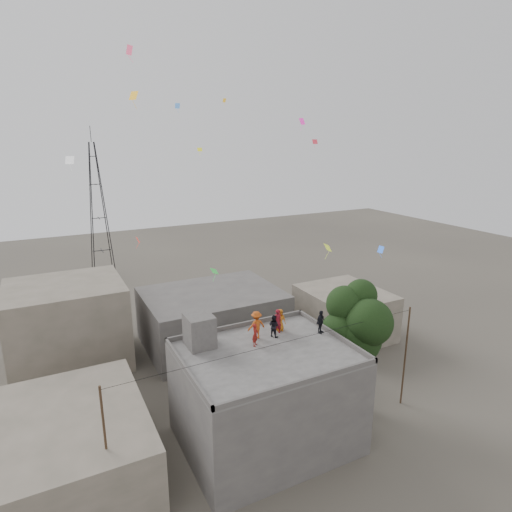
{
  "coord_description": "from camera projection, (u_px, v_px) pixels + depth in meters",
  "views": [
    {
      "loc": [
        -10.98,
        -20.17,
        18.3
      ],
      "look_at": [
        0.79,
        2.86,
        11.24
      ],
      "focal_mm": 30.0,
      "sensor_mm": 36.0,
      "label": 1
    }
  ],
  "objects": [
    {
      "name": "ground",
      "position": [
        265.0,
        440.0,
        26.97
      ],
      "size": [
        140.0,
        140.0,
        0.0
      ],
      "primitive_type": "plane",
      "color": "#433E37",
      "rests_on": "ground"
    },
    {
      "name": "main_building",
      "position": [
        266.0,
        397.0,
        26.17
      ],
      "size": [
        10.0,
        8.0,
        6.1
      ],
      "color": "#4B4846",
      "rests_on": "ground"
    },
    {
      "name": "parapet",
      "position": [
        266.0,
        350.0,
        25.33
      ],
      "size": [
        10.0,
        8.0,
        0.3
      ],
      "color": "#4B4846",
      "rests_on": "main_building"
    },
    {
      "name": "stair_head_box",
      "position": [
        199.0,
        331.0,
        25.93
      ],
      "size": [
        1.6,
        1.8,
        2.0
      ],
      "primitive_type": "cube",
      "color": "#4B4846",
      "rests_on": "main_building"
    },
    {
      "name": "neighbor_west",
      "position": [
        71.0,
        448.0,
        23.33
      ],
      "size": [
        8.0,
        10.0,
        4.0
      ],
      "primitive_type": "cube",
      "color": "#666051",
      "rests_on": "ground"
    },
    {
      "name": "neighbor_north",
      "position": [
        213.0,
        318.0,
        39.22
      ],
      "size": [
        12.0,
        9.0,
        5.0
      ],
      "primitive_type": "cube",
      "color": "#4B4846",
      "rests_on": "ground"
    },
    {
      "name": "neighbor_northwest",
      "position": [
        68.0,
        324.0,
        35.4
      ],
      "size": [
        9.0,
        8.0,
        7.0
      ],
      "primitive_type": "cube",
      "color": "#666051",
      "rests_on": "ground"
    },
    {
      "name": "neighbor_east",
      "position": [
        344.0,
        313.0,
        41.13
      ],
      "size": [
        7.0,
        8.0,
        4.4
      ],
      "primitive_type": "cube",
      "color": "#666051",
      "rests_on": "ground"
    },
    {
      "name": "tree",
      "position": [
        357.0,
        325.0,
        29.11
      ],
      "size": [
        4.9,
        4.6,
        9.1
      ],
      "color": "black",
      "rests_on": "ground"
    },
    {
      "name": "utility_line",
      "position": [
        283.0,
        394.0,
        25.11
      ],
      "size": [
        20.12,
        0.62,
        7.4
      ],
      "color": "black",
      "rests_on": "ground"
    },
    {
      "name": "transmission_tower",
      "position": [
        98.0,
        211.0,
        57.19
      ],
      "size": [
        2.97,
        2.97,
        20.01
      ],
      "color": "black",
      "rests_on": "ground"
    },
    {
      "name": "person_red_adult",
      "position": [
        277.0,
        321.0,
        27.62
      ],
      "size": [
        0.62,
        0.41,
        1.68
      ],
      "primitive_type": "imported",
      "rotation": [
        0.0,
        0.0,
        3.16
      ],
      "color": "maroon",
      "rests_on": "main_building"
    },
    {
      "name": "person_orange_child",
      "position": [
        280.0,
        320.0,
        28.06
      ],
      "size": [
        0.83,
        0.65,
        1.5
      ],
      "primitive_type": "imported",
      "rotation": [
        0.0,
        0.0,
        -0.27
      ],
      "color": "#B45F14",
      "rests_on": "main_building"
    },
    {
      "name": "person_dark_child",
      "position": [
        274.0,
        326.0,
        27.25
      ],
      "size": [
        0.81,
        0.87,
        1.44
      ],
      "primitive_type": "imported",
      "rotation": [
        0.0,
        0.0,
        2.05
      ],
      "color": "black",
      "rests_on": "main_building"
    },
    {
      "name": "person_dark_adult",
      "position": [
        321.0,
        322.0,
        27.71
      ],
      "size": [
        0.99,
        0.73,
        1.56
      ],
      "primitive_type": "imported",
      "rotation": [
        0.0,
        0.0,
        0.43
      ],
      "color": "black",
      "rests_on": "main_building"
    },
    {
      "name": "person_orange_adult",
      "position": [
        256.0,
        325.0,
        26.91
      ],
      "size": [
        1.18,
        0.69,
        1.82
      ],
      "primitive_type": "imported",
      "rotation": [
        0.0,
        0.0,
        -3.13
      ],
      "color": "#B54914",
      "rests_on": "main_building"
    },
    {
      "name": "person_red_child",
      "position": [
        255.0,
        335.0,
        26.03
      ],
      "size": [
        0.61,
        0.61,
        1.43
      ],
      "primitive_type": "imported",
      "rotation": [
        0.0,
        0.0,
        0.79
      ],
      "color": "maroon",
      "rests_on": "main_building"
    },
    {
      "name": "kites",
      "position": [
        225.0,
        169.0,
        27.35
      ],
      "size": [
        19.09,
        15.77,
        12.32
      ],
      "color": "#FF241A",
      "rests_on": "ground"
    }
  ]
}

